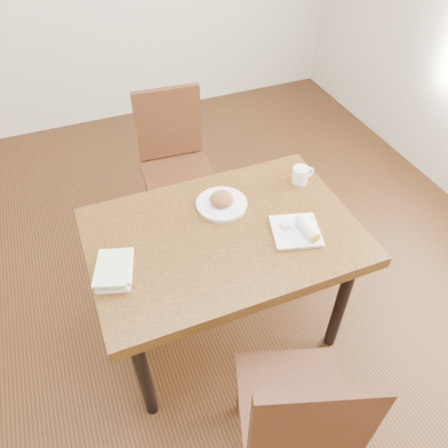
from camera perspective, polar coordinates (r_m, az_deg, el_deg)
name	(u,v)px	position (r m, az deg, el deg)	size (l,w,h in m)	color
ground	(224,326)	(2.54, 0.00, -13.13)	(4.00, 5.00, 0.01)	#472814
room_walls	(224,29)	(1.46, 0.00, 24.10)	(4.02, 5.02, 2.80)	beige
table	(224,245)	(2.01, 0.00, -2.75)	(1.20, 0.81, 0.75)	brown
chair_near	(300,415)	(1.73, 9.87, -23.39)	(0.53, 0.53, 0.95)	#4A2415
chair_far	(175,158)	(2.75, -6.45, 8.62)	(0.45, 0.45, 0.95)	#4D2616
plate_scone	(222,202)	(2.06, -0.31, 2.85)	(0.24, 0.24, 0.08)	white
coffee_mug	(301,174)	(2.23, 10.02, 6.40)	(0.12, 0.08, 0.08)	white
plate_burrito	(299,230)	(1.96, 9.80, -0.79)	(0.26, 0.26, 0.07)	white
book_stack	(115,270)	(1.82, -14.08, -5.79)	(0.20, 0.24, 0.05)	white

